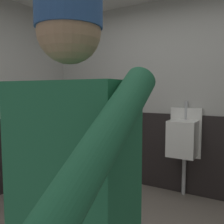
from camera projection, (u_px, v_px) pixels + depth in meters
The scene contains 5 objects.
wall_back at pixel (176, 97), 3.34m from camera, with size 4.50×0.12×2.58m, color #B2B2AD.
wainscot_band_back at pixel (173, 153), 3.34m from camera, with size 3.90×0.03×1.06m, color black.
urinal_solo at pixel (183, 138), 3.11m from camera, with size 0.40×0.34×1.24m.
person at pixel (70, 191), 0.91m from camera, with size 0.68×0.60×1.70m.
soap_dispenser at pixel (124, 100), 3.63m from camera, with size 0.10×0.07×0.18m, color silver.
Camera 1 is at (0.92, -1.58, 1.39)m, focal length 39.37 mm.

